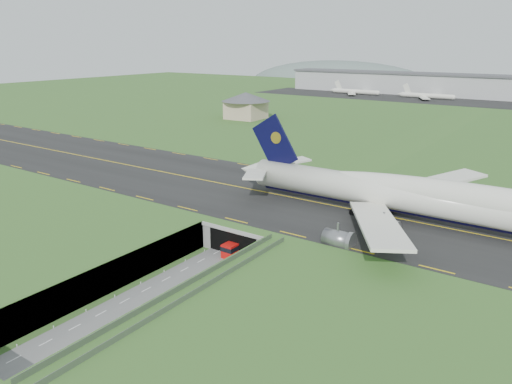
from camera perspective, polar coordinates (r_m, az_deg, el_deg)
The scene contains 10 objects.
ground at distance 99.31m, azimuth -5.50°, elevation -8.79°, with size 900.00×900.00×0.00m, color #335F26.
airfield_deck at distance 98.05m, azimuth -5.55°, elevation -7.21°, with size 800.00×800.00×6.00m, color gray.
trench_road at distance 94.29m, azimuth -8.47°, elevation -10.30°, with size 12.00×75.00×0.20m, color slate.
taxiway at distance 122.27m, azimuth 4.40°, elevation -0.70°, with size 800.00×44.00×0.18m, color black.
tunnel_portal at distance 110.17m, azimuth 0.06°, elevation -4.17°, with size 17.00×22.30×6.00m.
guideway at distance 77.71m, azimuth -8.51°, elevation -12.20°, with size 3.00×53.00×7.05m.
jumbo_jet at distance 108.93m, azimuth 19.41°, elevation -0.80°, with size 98.97×62.97×20.83m.
shuttle_tram at distance 104.74m, azimuth -2.25°, elevation -6.33°, with size 2.86×7.29×2.98m.
service_building at distance 249.86m, azimuth -1.16°, elevation 10.12°, with size 24.95×24.95×13.04m.
cargo_terminal at distance 373.11m, azimuth 26.04°, elevation 10.71°, with size 320.00×67.00×15.60m.
Camera 1 is at (58.48, -67.93, 42.75)m, focal length 35.00 mm.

